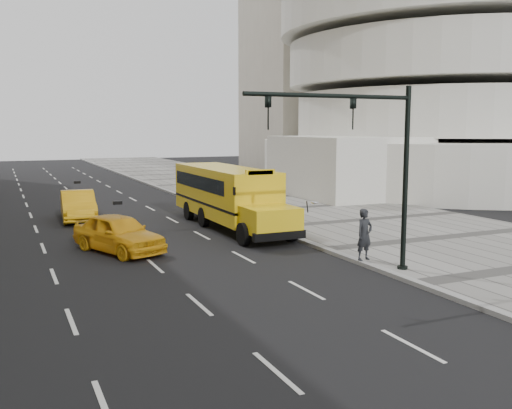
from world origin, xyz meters
name	(u,v)px	position (x,y,z in m)	size (l,w,h in m)	color
ground	(149,240)	(0.00, 0.00, 0.00)	(140.00, 140.00, 0.00)	black
sidewalk_museum	(369,220)	(12.00, 0.00, 0.07)	(12.00, 140.00, 0.15)	gray
curb_museum	(269,228)	(6.00, 0.00, 0.07)	(0.30, 140.00, 0.15)	gray
guggenheim	(411,34)	(29.37, 18.51, 13.58)	(33.20, 42.20, 35.00)	white
school_bus	(226,192)	(4.50, 1.90, 1.76)	(2.96, 11.56, 3.19)	yellow
taxi_near	(119,233)	(-1.74, -2.09, 0.78)	(1.85, 4.61, 1.57)	#ECA614
taxi_far	(78,206)	(-2.19, 7.01, 0.81)	(1.71, 4.90, 1.61)	#ECA614
pedestrian	(365,235)	(6.15, -7.86, 1.11)	(0.70, 0.46, 1.92)	black
traffic_signal	(372,156)	(5.19, -9.52, 4.09)	(6.18, 0.36, 6.40)	black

